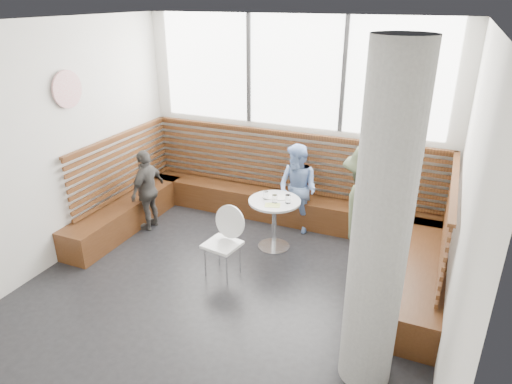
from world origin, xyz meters
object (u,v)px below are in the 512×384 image
at_px(cafe_table, 274,214).
at_px(child_left, 148,190).
at_px(concrete_column, 381,230).
at_px(cafe_chair, 225,236).
at_px(adult_man, 366,216).
at_px(child_back, 297,189).

xyz_separation_m(cafe_table, child_left, (-2.06, -0.17, 0.10)).
relative_size(concrete_column, cafe_table, 4.17).
xyz_separation_m(concrete_column, cafe_table, (-1.70, 1.93, -1.05)).
xyz_separation_m(concrete_column, child_left, (-3.76, 1.75, -0.95)).
bearing_deg(cafe_table, cafe_chair, -112.81).
xyz_separation_m(cafe_chair, adult_man, (1.70, 0.55, 0.37)).
relative_size(concrete_column, child_back, 2.28).
relative_size(adult_man, child_back, 1.31).
height_order(cafe_table, child_left, child_left).
bearing_deg(adult_man, concrete_column, 172.56).
distance_m(concrete_column, cafe_chair, 2.55).
xyz_separation_m(cafe_chair, child_back, (0.49, 1.51, 0.15)).
distance_m(child_back, child_left, 2.33).
relative_size(cafe_table, adult_man, 0.42).
bearing_deg(cafe_table, adult_man, -13.40).
distance_m(cafe_chair, adult_man, 1.83).
height_order(cafe_table, adult_man, adult_man).
relative_size(cafe_table, child_left, 0.59).
height_order(concrete_column, child_back, concrete_column).
bearing_deg(adult_man, cafe_table, 56.49).
xyz_separation_m(adult_man, child_left, (-3.40, 0.15, -0.27)).
bearing_deg(child_back, cafe_table, -79.74).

